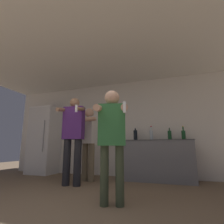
% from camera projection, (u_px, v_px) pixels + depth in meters
% --- Properties ---
extents(wall_back, '(7.00, 0.06, 2.55)m').
position_uv_depth(wall_back, '(122.00, 128.00, 4.80)').
color(wall_back, silver).
rests_on(wall_back, ground_plane).
extents(ceiling_slab, '(7.00, 3.68, 0.05)m').
position_uv_depth(ceiling_slab, '(100.00, 56.00, 3.57)').
color(ceiling_slab, silver).
rests_on(ceiling_slab, wall_back).
extents(refrigerator, '(0.76, 0.65, 1.92)m').
position_uv_depth(refrigerator, '(44.00, 140.00, 5.16)').
color(refrigerator, white).
rests_on(refrigerator, ground_plane).
extents(counter, '(1.56, 0.67, 0.91)m').
position_uv_depth(counter, '(158.00, 160.00, 4.01)').
color(counter, slate).
rests_on(counter, ground_plane).
extents(bottle_dark_rum, '(0.08, 0.08, 0.35)m').
position_uv_depth(bottle_dark_rum, '(151.00, 135.00, 4.23)').
color(bottle_dark_rum, silver).
rests_on(bottle_dark_rum, counter).
extents(bottle_green_wine, '(0.08, 0.08, 0.29)m').
position_uv_depth(bottle_green_wine, '(170.00, 135.00, 4.09)').
color(bottle_green_wine, '#194723').
rests_on(bottle_green_wine, counter).
extents(bottle_tall_gin, '(0.09, 0.09, 0.32)m').
position_uv_depth(bottle_tall_gin, '(135.00, 135.00, 4.36)').
color(bottle_tall_gin, black).
rests_on(bottle_tall_gin, counter).
extents(bottle_brown_liquor, '(0.09, 0.09, 0.32)m').
position_uv_depth(bottle_brown_liquor, '(184.00, 135.00, 4.00)').
color(bottle_brown_liquor, '#194723').
rests_on(bottle_brown_liquor, counter).
extents(person_woman_foreground, '(0.51, 0.51, 1.54)m').
position_uv_depth(person_woman_foreground, '(112.00, 133.00, 2.40)').
color(person_woman_foreground, '#38422D').
rests_on(person_woman_foreground, ground_plane).
extents(person_man_side, '(0.52, 0.51, 1.78)m').
position_uv_depth(person_man_side, '(73.00, 135.00, 3.59)').
color(person_man_side, black).
rests_on(person_man_side, ground_plane).
extents(person_spectator_back, '(0.52, 0.56, 1.66)m').
position_uv_depth(person_spectator_back, '(88.00, 138.00, 4.06)').
color(person_spectator_back, '#75664C').
rests_on(person_spectator_back, ground_plane).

